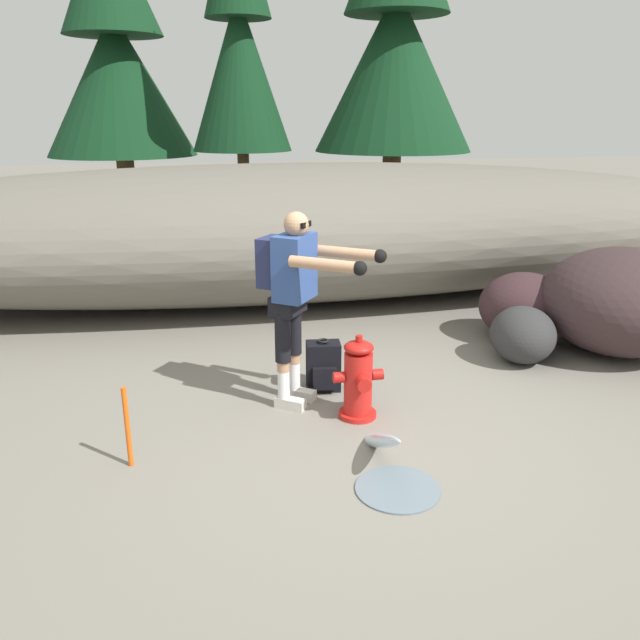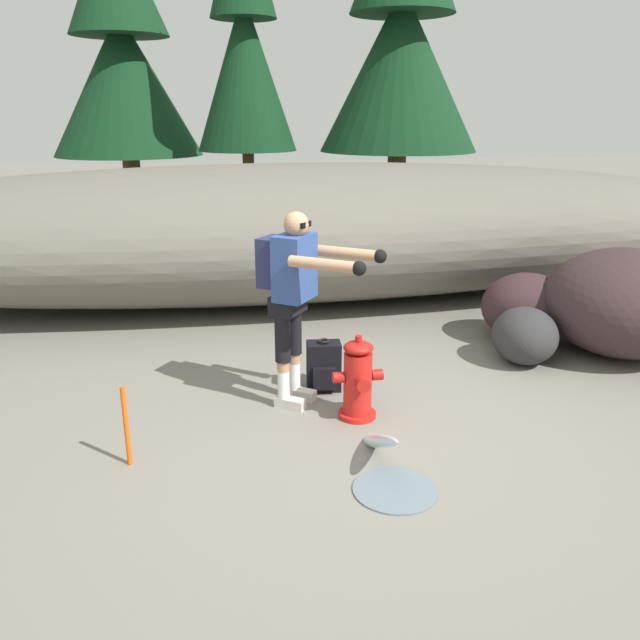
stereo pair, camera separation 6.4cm
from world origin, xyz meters
name	(u,v)px [view 1 (the left image)]	position (x,y,z in m)	size (l,w,h in m)	color
ground_plane	(363,435)	(0.00, 0.00, -0.02)	(56.00, 56.00, 0.04)	slate
dirt_embankment	(289,232)	(0.00, 3.94, 0.88)	(14.02, 3.20, 1.75)	#666056
fire_hydrant	(358,380)	(0.03, 0.29, 0.32)	(0.41, 0.36, 0.70)	red
hydrant_water_jet	(384,453)	(0.03, -0.46, 0.08)	(0.57, 1.23, 0.58)	silver
utility_worker	(295,286)	(-0.43, 0.62, 1.04)	(1.01, 0.88, 1.64)	beige
spare_backpack	(323,367)	(-0.14, 0.87, 0.22)	(0.32, 0.31, 0.47)	black
boulder_large	(622,301)	(3.04, 1.24, 0.54)	(1.61, 1.66, 1.08)	#372829
boulder_mid	(524,306)	(2.26, 1.78, 0.37)	(0.94, 0.96, 0.73)	#372326
boulder_small	(523,335)	(1.92, 1.15, 0.28)	(0.72, 0.64, 0.56)	#303031
pine_tree_far_left	(115,57)	(-2.59, 9.87, 3.40)	(3.00, 3.00, 6.09)	#47331E
pine_tree_left	(239,42)	(-0.27, 7.91, 3.53)	(1.81, 1.81, 6.14)	#47331E
pine_tree_center	(396,39)	(2.53, 7.69, 3.62)	(2.92, 2.92, 6.39)	#47331E
survey_stake	(127,427)	(-1.73, -0.15, 0.30)	(0.04, 0.04, 0.60)	#E55914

